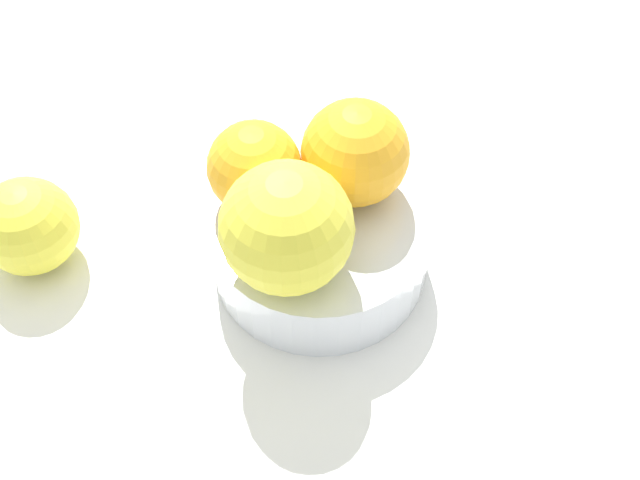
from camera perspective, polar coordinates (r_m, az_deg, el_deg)
name	(u,v)px	position (r cm, az deg, el deg)	size (l,w,h in cm)	color
ground_plane	(320,273)	(54.98, 0.00, -2.40)	(110.00, 110.00, 2.00)	white
fruit_bowl	(320,245)	(52.38, 0.00, -0.39)	(14.40, 14.40, 4.66)	silver
orange_in_bowl_0	(355,153)	(49.75, 2.56, 6.32)	(6.91, 6.91, 6.91)	#F9A823
orange_in_bowl_1	(287,228)	(45.16, -2.43, 0.88)	(7.92, 7.92, 7.92)	yellow
orange_in_bowl_2	(254,167)	(49.65, -4.78, 5.26)	(6.00, 6.00, 6.00)	#F9A823
orange_loose_0	(30,222)	(55.66, -20.26, 1.26)	(6.62, 6.62, 6.62)	yellow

